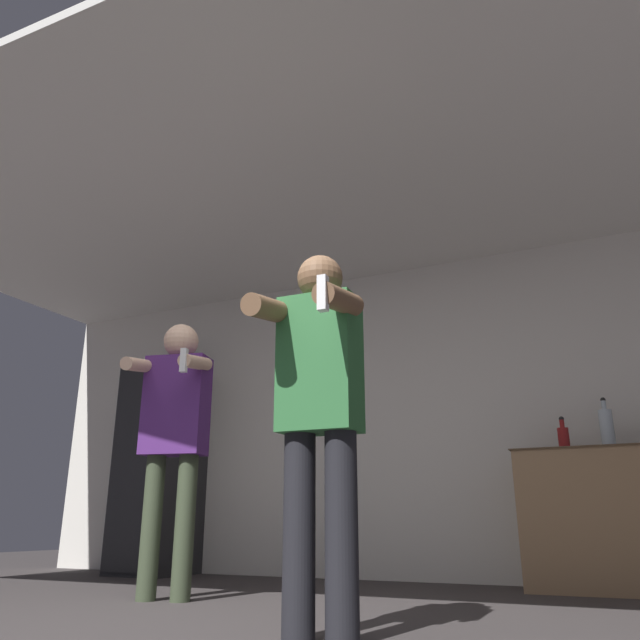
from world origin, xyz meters
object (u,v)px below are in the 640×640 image
Objects in this scene: person_man_side at (175,424)px; person_woman_foreground at (319,402)px; bottle_short_whiskey at (607,428)px; refrigerator at (160,468)px; bottle_clear_vodka at (564,437)px.

person_woman_foreground is at bearing -30.35° from person_man_side.
bottle_short_whiskey is at bearing 32.42° from person_man_side.
person_man_side is at bearing -147.58° from bottle_short_whiskey.
refrigerator reaches higher than person_man_side.
bottle_clear_vodka is at bearing 180.00° from bottle_short_whiskey.
bottle_short_whiskey is at bearing -0.00° from bottle_clear_vodka.
refrigerator is at bearing -179.30° from bottle_short_whiskey.
bottle_clear_vodka is 0.15× the size of person_woman_foreground.
person_man_side is at bearing 149.65° from person_woman_foreground.
bottle_clear_vodka is at bearing 0.76° from refrigerator.
bottle_clear_vodka is (3.44, 0.05, 0.10)m from refrigerator.
refrigerator is 1.14× the size of person_woman_foreground.
refrigerator is 1.08× the size of person_man_side.
bottle_clear_vodka is 0.14× the size of person_man_side.
person_man_side is at bearing -48.93° from refrigerator.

